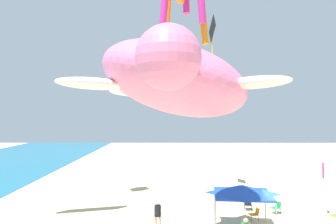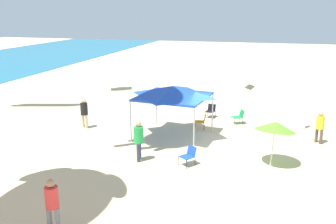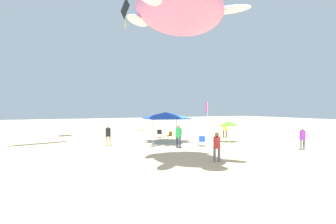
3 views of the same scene
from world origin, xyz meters
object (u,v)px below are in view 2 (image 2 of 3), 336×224
Objects in this scene: beach_umbrella at (276,126)px; folding_chair_right_of_tent at (211,110)px; folding_chair_left_of_tent at (189,154)px; folding_chair_facing_ocean at (239,116)px; folding_chair_near_cooler at (202,121)px; person_far_stroller at (320,125)px; person_near_umbrella at (139,137)px; canopy_tent at (173,92)px; person_beachcomber at (52,201)px; person_by_tent at (84,111)px; banner_flag at (298,91)px.

beach_umbrella is 7.71m from folding_chair_right_of_tent.
folding_chair_left_of_tent is 1.00× the size of folding_chair_facing_ocean.
person_far_stroller is (-0.77, -6.16, 0.51)m from folding_chair_near_cooler.
beach_umbrella is 1.13× the size of person_near_umbrella.
canopy_tent is 4.64× the size of folding_chair_right_of_tent.
canopy_tent reaches higher than person_near_umbrella.
beach_umbrella is at bearing 105.10° from person_far_stroller.
person_beachcomber is (-9.50, 1.30, -1.43)m from canopy_tent.
folding_chair_left_of_tent is 7.74m from person_by_tent.
folding_chair_facing_ocean and folding_chair_right_of_tent have the same top height.
folding_chair_left_of_tent is 0.48× the size of person_beachcomber.
folding_chair_facing_ocean is 2.03m from folding_chair_right_of_tent.
folding_chair_near_cooler is at bearing 41.38° from person_far_stroller.
folding_chair_facing_ocean is 4.83m from person_far_stroller.
folding_chair_near_cooler is 5.67m from person_near_umbrella.
folding_chair_near_cooler is at bearing -31.19° from person_near_umbrella.
canopy_tent is at bearing -71.72° from folding_chair_facing_ocean.
folding_chair_right_of_tent is 1.00× the size of folding_chair_near_cooler.
folding_chair_left_of_tent and folding_chair_near_cooler have the same top height.
person_far_stroller is 0.90× the size of person_near_umbrella.
beach_umbrella is 9.62m from person_beachcomber.
canopy_tent reaches higher than person_beachcomber.
banner_flag is at bearing -59.84° from person_near_umbrella.
person_by_tent reaches higher than folding_chair_left_of_tent.
banner_flag reaches higher than person_far_stroller.
beach_umbrella is 1.22× the size of person_by_tent.
folding_chair_left_of_tent is at bearing -4.58° from folding_chair_near_cooler.
person_near_umbrella is at bearing 87.63° from person_beachcomber.
banner_flag is at bearing -7.25° from folding_chair_right_of_tent.
folding_chair_facing_ocean is at bearing 79.07° from banner_flag.
person_far_stroller is at bearing -82.62° from canopy_tent.
folding_chair_right_of_tent is 0.44× the size of person_near_umbrella.
beach_umbrella is 2.59× the size of folding_chair_right_of_tent.
folding_chair_facing_ocean is at bearing 119.66° from folding_chair_near_cooler.
folding_chair_facing_ocean is 0.48× the size of person_beachcomber.
person_near_umbrella is at bearing -56.72° from folding_chair_facing_ocean.
banner_flag is (5.08, -1.15, 0.55)m from beach_umbrella.
folding_chair_right_of_tent is 6.85m from person_far_stroller.
folding_chair_right_of_tent is at bearing 73.17° from banner_flag.
person_beachcomber is (-12.78, 4.47, 0.53)m from folding_chair_facing_ocean.
person_far_stroller is (3.37, -2.22, -0.75)m from beach_umbrella.
person_by_tent is (-3.20, 8.42, 0.54)m from folding_chair_facing_ocean.
person_by_tent is (-1.64, 6.46, 0.54)m from folding_chair_near_cooler.
person_far_stroller reaches higher than folding_chair_left_of_tent.
folding_chair_right_of_tent is at bearing 126.60° from folding_chair_left_of_tent.
folding_chair_facing_ocean is at bearing 45.40° from person_by_tent.
folding_chair_near_cooler is at bearing -79.15° from folding_chair_facing_ocean.
canopy_tent is 4.64× the size of folding_chair_left_of_tent.
canopy_tent is at bearing 86.14° from person_beachcomber.
folding_chair_facing_ocean is at bearing 19.28° from beach_umbrella.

